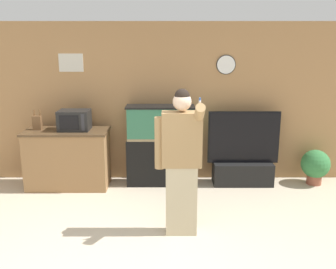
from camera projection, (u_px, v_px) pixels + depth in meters
wall_back_paneled at (145, 103)px, 6.20m from camera, size 10.00×0.08×2.60m
counter_island at (69, 158)px, 5.98m from camera, size 1.31×0.63×0.93m
microwave at (76, 120)px, 5.85m from camera, size 0.47×0.37×0.32m
knife_block at (38, 122)px, 5.88m from camera, size 0.13×0.10×0.32m
aquarium_on_stand at (161, 145)px, 6.06m from camera, size 1.08×0.39×1.30m
tv_on_stand at (244, 163)px, 6.11m from camera, size 1.16×0.40×1.21m
person_standing at (182, 161)px, 4.38m from camera, size 0.56×0.42×1.77m
potted_plant at (317, 165)px, 6.09m from camera, size 0.46×0.46×0.58m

